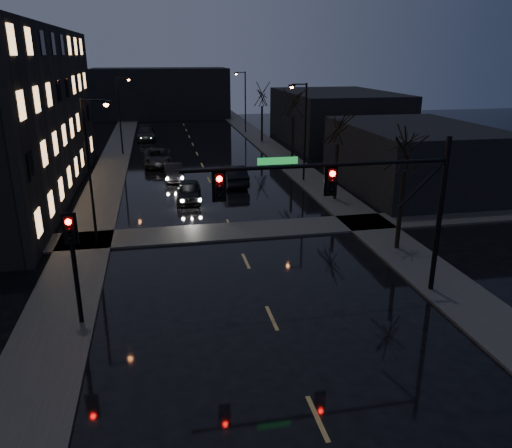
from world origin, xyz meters
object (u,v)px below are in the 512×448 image
oncoming_car_c (158,157)px  lead_car (233,175)px  oncoming_car_d (146,133)px  oncoming_car_a (189,191)px  oncoming_car_b (174,172)px

oncoming_car_c → lead_car: 10.61m
oncoming_car_c → oncoming_car_d: oncoming_car_d is taller
oncoming_car_a → oncoming_car_b: bearing=102.4°
oncoming_car_b → oncoming_car_c: bearing=98.8°
oncoming_car_d → lead_car: bearing=-73.6°
oncoming_car_b → oncoming_car_c: size_ratio=0.74×
oncoming_car_b → oncoming_car_d: (-2.51, 21.85, 0.12)m
oncoming_car_c → oncoming_car_d: 15.74m
oncoming_car_d → lead_car: (7.23, -24.48, 0.01)m
oncoming_car_b → lead_car: lead_car is taller
oncoming_car_b → oncoming_car_d: bearing=94.1°
oncoming_car_a → oncoming_car_b: (-0.83, 6.67, -0.04)m
oncoming_car_a → oncoming_car_d: size_ratio=0.77×
oncoming_car_a → lead_car: bearing=51.4°
oncoming_car_a → lead_car: lead_car is taller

